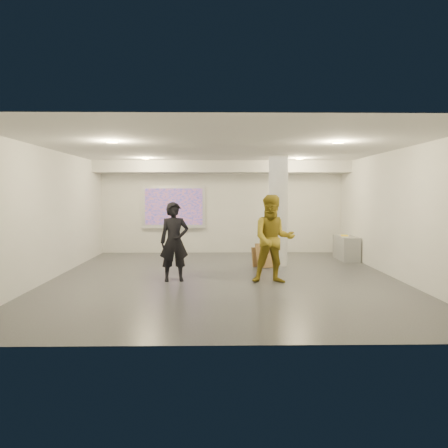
{
  "coord_description": "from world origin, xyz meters",
  "views": [
    {
      "loc": [
        -0.18,
        -10.07,
        1.98
      ],
      "look_at": [
        0.0,
        0.4,
        1.25
      ],
      "focal_mm": 35.0,
      "sensor_mm": 36.0,
      "label": 1
    }
  ],
  "objects_px": {
    "credenza": "(346,248)",
    "woman": "(174,242)",
    "column": "(278,211)",
    "projection_screen": "(174,207)",
    "man": "(273,239)"
  },
  "relations": [
    {
      "from": "credenza",
      "to": "woman",
      "type": "bearing_deg",
      "value": -147.36
    },
    {
      "from": "credenza",
      "to": "woman",
      "type": "distance_m",
      "value": 5.8
    },
    {
      "from": "column",
      "to": "projection_screen",
      "type": "relative_size",
      "value": 1.43
    },
    {
      "from": "column",
      "to": "man",
      "type": "xyz_separation_m",
      "value": [
        -0.43,
        -2.3,
        -0.52
      ]
    },
    {
      "from": "projection_screen",
      "to": "man",
      "type": "height_order",
      "value": "projection_screen"
    },
    {
      "from": "woman",
      "to": "man",
      "type": "relative_size",
      "value": 0.92
    },
    {
      "from": "projection_screen",
      "to": "credenza",
      "type": "height_order",
      "value": "projection_screen"
    },
    {
      "from": "projection_screen",
      "to": "credenza",
      "type": "relative_size",
      "value": 1.74
    },
    {
      "from": "woman",
      "to": "man",
      "type": "bearing_deg",
      "value": -18.43
    },
    {
      "from": "column",
      "to": "woman",
      "type": "height_order",
      "value": "column"
    },
    {
      "from": "projection_screen",
      "to": "woman",
      "type": "bearing_deg",
      "value": -84.35
    },
    {
      "from": "woman",
      "to": "man",
      "type": "xyz_separation_m",
      "value": [
        2.21,
        -0.25,
        0.08
      ]
    },
    {
      "from": "column",
      "to": "man",
      "type": "distance_m",
      "value": 2.4
    },
    {
      "from": "credenza",
      "to": "man",
      "type": "bearing_deg",
      "value": -128.22
    },
    {
      "from": "column",
      "to": "projection_screen",
      "type": "distance_m",
      "value": 4.08
    }
  ]
}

